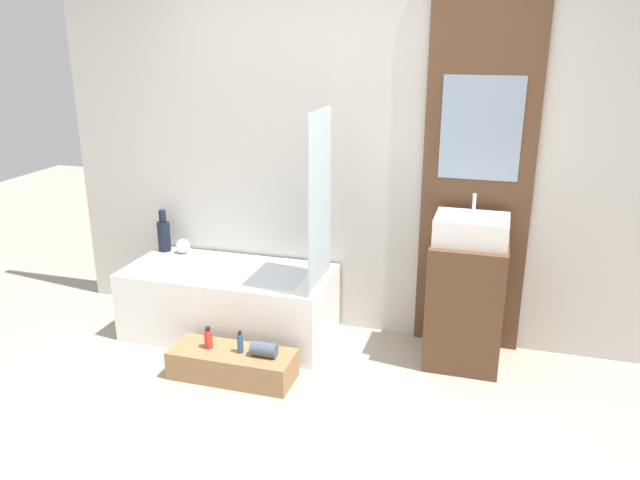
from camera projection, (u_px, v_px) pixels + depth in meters
name	position (u px, v px, depth m)	size (l,w,h in m)	color
ground_plane	(264.00, 451.00, 3.25)	(12.00, 12.00, 0.00)	#A39989
wall_tiled_back	(343.00, 152.00, 4.28)	(4.20, 0.06, 2.60)	beige
wall_wood_accent	(479.00, 158.00, 3.99)	(0.70, 0.04, 2.60)	brown
bathtub	(229.00, 302.00, 4.46)	(1.46, 0.67, 0.49)	white
glass_shower_screen	(320.00, 201.00, 3.94)	(0.01, 0.48, 1.14)	silver
wooden_step_bench	(233.00, 364.00, 3.93)	(0.79, 0.30, 0.18)	#997047
vanity_cabinet	(466.00, 303.00, 4.04)	(0.47, 0.47, 0.83)	brown
sink	(471.00, 229.00, 3.88)	(0.45, 0.35, 0.29)	white
vase_tall_dark	(164.00, 234.00, 4.73)	(0.10, 0.10, 0.32)	black
vase_round_light	(183.00, 246.00, 4.70)	(0.11, 0.11, 0.11)	white
bottle_soap_primary	(208.00, 339.00, 3.92)	(0.05, 0.05, 0.14)	red
bottle_soap_secondary	(240.00, 343.00, 3.86)	(0.04, 0.04, 0.15)	#2D567A
towel_roll	(264.00, 349.00, 3.83)	(0.09, 0.09, 0.16)	#4C5666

